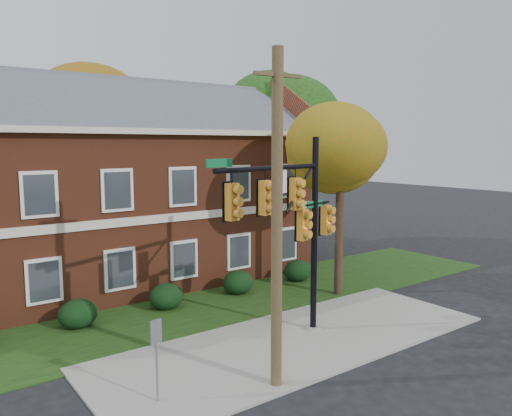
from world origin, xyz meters
TOP-DOWN VIEW (x-y plane):
  - ground at (0.00, 0.00)m, footprint 120.00×120.00m
  - sidewalk at (0.00, 1.00)m, footprint 14.00×5.00m
  - grass_strip at (0.00, 6.00)m, footprint 30.00×6.00m
  - apartment_building at (-2.00, 11.95)m, footprint 18.80×8.80m
  - hedge_left at (-5.50, 6.70)m, footprint 1.40×1.26m
  - hedge_center at (-2.00, 6.70)m, footprint 1.40×1.26m
  - hedge_right at (1.50, 6.70)m, footprint 1.40×1.26m
  - hedge_far_right at (5.00, 6.70)m, footprint 1.40×1.26m
  - tree_near_right at (5.22, 3.87)m, footprint 4.50×4.25m
  - tree_right_rear at (9.31, 12.81)m, footprint 6.30×5.95m
  - tree_far_rear at (-0.66, 19.79)m, footprint 6.84×6.46m
  - traffic_signal at (-0.05, 1.17)m, footprint 6.00×1.62m
  - utility_pole at (-2.50, -1.00)m, footprint 1.41×0.32m
  - sign_post at (-5.50, 0.09)m, footprint 0.32×0.10m

SIDE VIEW (x-z plane):
  - ground at x=0.00m, z-range 0.00..0.00m
  - grass_strip at x=0.00m, z-range 0.00..0.04m
  - sidewalk at x=0.00m, z-range 0.00..0.08m
  - hedge_left at x=-5.50m, z-range 0.00..1.05m
  - hedge_center at x=-2.00m, z-range 0.00..1.05m
  - hedge_right at x=1.50m, z-range 0.00..1.05m
  - hedge_far_right at x=5.00m, z-range 0.00..1.05m
  - sign_post at x=-5.50m, z-range 0.40..2.62m
  - traffic_signal at x=-0.05m, z-range 0.83..7.68m
  - utility_pole at x=-2.50m, z-range 0.06..9.10m
  - apartment_building at x=-2.00m, z-range 0.12..9.86m
  - tree_near_right at x=5.22m, z-range 2.38..10.96m
  - tree_right_rear at x=9.31m, z-range 2.81..13.43m
  - tree_far_rear at x=-0.66m, z-range 3.08..14.60m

